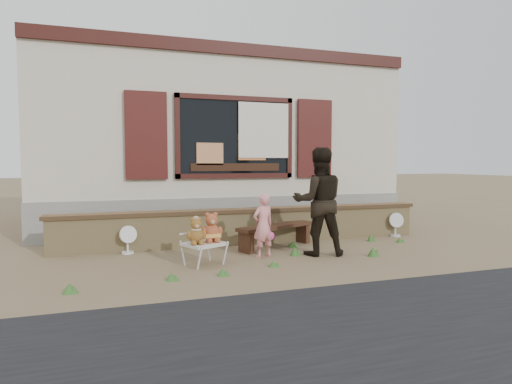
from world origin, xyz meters
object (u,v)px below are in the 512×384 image
object	(u,v)px
child	(263,225)
adult	(319,201)
folding_chair	(204,245)
bench	(276,231)
teddy_bear_left	(196,230)
teddy_bear_right	(211,227)

from	to	relation	value
child	adult	bearing A→B (deg)	157.38
adult	folding_chair	bearing A→B (deg)	17.88
bench	child	distance (m)	0.86
teddy_bear_left	teddy_bear_right	xyz separation A→B (m)	(0.25, 0.12, 0.03)
teddy_bear_left	folding_chair	bearing A→B (deg)	-0.00
bench	child	xyz separation A→B (m)	(-0.48, -0.68, 0.21)
teddy_bear_right	child	distance (m)	0.90
teddy_bear_left	child	distance (m)	1.17
bench	teddy_bear_right	distance (m)	1.62
teddy_bear_left	adult	distance (m)	2.11
teddy_bear_left	child	bearing A→B (deg)	-10.49
folding_chair	adult	distance (m)	2.03
teddy_bear_right	adult	world-z (taller)	adult
folding_chair	child	world-z (taller)	child
bench	folding_chair	size ratio (longest dim) A/B	2.30
folding_chair	teddy_bear_right	distance (m)	0.29
teddy_bear_left	child	size ratio (longest dim) A/B	0.38
bench	teddy_bear_left	size ratio (longest dim) A/B	4.07
bench	teddy_bear_right	xyz separation A→B (m)	(-1.36, -0.84, 0.26)
bench	folding_chair	xyz separation A→B (m)	(-1.49, -0.90, 0.01)
teddy_bear_left	child	world-z (taller)	child
teddy_bear_right	adult	bearing A→B (deg)	-22.78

